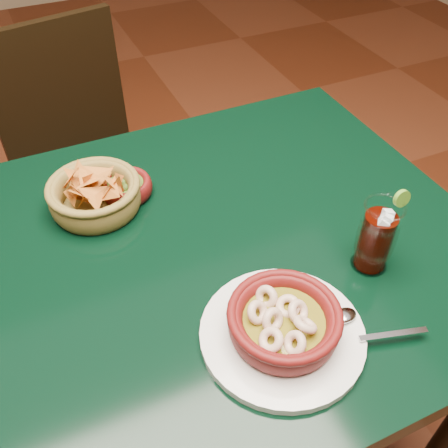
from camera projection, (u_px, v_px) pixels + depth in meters
name	position (u px, v px, depth m)	size (l,w,h in m)	color
dining_table	(149.00, 303.00, 0.90)	(1.20, 0.80, 0.75)	black
dining_chair	(88.00, 164.00, 1.49)	(0.47, 0.47, 0.87)	black
shrimp_plate	(284.00, 325.00, 0.71)	(0.31, 0.24, 0.08)	silver
chip_basket	(95.00, 194.00, 0.92)	(0.20, 0.20, 0.11)	olive
guacamole_ramekin	(126.00, 187.00, 0.95)	(0.12, 0.12, 0.04)	#510D0C
cola_drink	(376.00, 237.00, 0.79)	(0.13, 0.13, 0.15)	white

